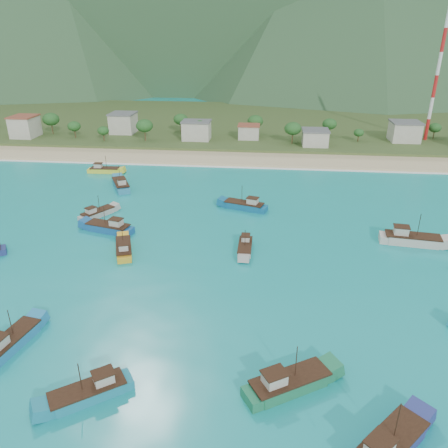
# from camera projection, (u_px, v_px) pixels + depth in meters

# --- Properties ---
(ground) EXTENTS (600.00, 600.00, 0.00)m
(ground) POSITION_uv_depth(u_px,v_px,m) (250.00, 284.00, 74.73)
(ground) COLOR #0C7A8A
(ground) RESTS_ON ground
(beach) EXTENTS (400.00, 18.00, 1.20)m
(beach) POSITION_uv_depth(u_px,v_px,m) (262.00, 160.00, 146.51)
(beach) COLOR beige
(beach) RESTS_ON ground
(land) EXTENTS (400.00, 110.00, 2.40)m
(land) POSITION_uv_depth(u_px,v_px,m) (265.00, 124.00, 201.94)
(land) COLOR #385123
(land) RESTS_ON ground
(surf_line) EXTENTS (400.00, 2.50, 0.08)m
(surf_line) POSITION_uv_depth(u_px,v_px,m) (261.00, 168.00, 137.88)
(surf_line) COLOR white
(surf_line) RESTS_ON ground
(village) EXTENTS (206.92, 22.87, 7.64)m
(village) POSITION_uv_depth(u_px,v_px,m) (280.00, 131.00, 164.16)
(village) COLOR beige
(village) RESTS_ON ground
(vegetation) EXTENTS (280.58, 25.46, 8.60)m
(vegetation) POSITION_uv_depth(u_px,v_px,m) (240.00, 129.00, 166.98)
(vegetation) COLOR #235623
(vegetation) RESTS_ON ground
(radio_tower) EXTENTS (1.20, 1.20, 46.77)m
(radio_tower) POSITION_uv_depth(u_px,v_px,m) (437.00, 75.00, 156.85)
(radio_tower) COLOR red
(radio_tower) RESTS_ON ground
(boat_0) EXTENTS (11.05, 6.21, 6.26)m
(boat_0) POSITION_uv_depth(u_px,v_px,m) (245.00, 206.00, 105.79)
(boat_0) COLOR #0E5986
(boat_0) RESTS_ON ground
(boat_3) EXTENTS (11.17, 5.74, 6.33)m
(boat_3) POSITION_uv_depth(u_px,v_px,m) (109.00, 228.00, 93.96)
(boat_3) COLOR #16528F
(boat_3) RESTS_ON ground
(boat_9) EXTENTS (2.55, 8.58, 5.07)m
(boat_9) POSITION_uv_depth(u_px,v_px,m) (245.00, 248.00, 86.06)
(boat_9) COLOR #ADA29C
(boat_9) RESTS_ON ground
(boat_12) EXTENTS (9.80, 3.25, 5.73)m
(boat_12) POSITION_uv_depth(u_px,v_px,m) (104.00, 170.00, 132.99)
(boat_12) COLOR yellow
(boat_12) RESTS_ON ground
(boat_13) EXTENTS (10.12, 10.39, 6.62)m
(boat_13) POSITION_uv_depth(u_px,v_px,m) (388.00, 448.00, 44.51)
(boat_13) COLOR navy
(boat_13) RESTS_ON ground
(boat_14) EXTENTS (7.01, 9.04, 5.32)m
(boat_14) POSITION_uv_depth(u_px,v_px,m) (97.00, 214.00, 101.80)
(boat_14) COLOR #A7A399
(boat_14) RESTS_ON ground
(boat_15) EXTENTS (11.23, 8.54, 6.57)m
(boat_15) POSITION_uv_depth(u_px,v_px,m) (288.00, 384.00, 52.49)
(boat_15) COLOR #1C724B
(boat_15) RESTS_ON ground
(boat_16) EXTENTS (5.73, 9.79, 5.56)m
(boat_16) POSITION_uv_depth(u_px,v_px,m) (124.00, 249.00, 85.22)
(boat_16) COLOR gold
(boat_16) RESTS_ON ground
(boat_18) EXTENTS (9.71, 8.07, 5.81)m
(boat_18) POSITION_uv_depth(u_px,v_px,m) (90.00, 393.00, 51.40)
(boat_18) COLOR teal
(boat_18) RESTS_ON ground
(boat_19) EXTENTS (8.02, 11.48, 6.61)m
(boat_19) POSITION_uv_depth(u_px,v_px,m) (121.00, 185.00, 119.83)
(boat_19) COLOR teal
(boat_19) RESTS_ON ground
(boat_22) EXTENTS (12.32, 5.01, 7.07)m
(boat_22) POSITION_uv_depth(u_px,v_px,m) (411.00, 240.00, 88.45)
(boat_22) COLOR #BCB5AA
(boat_22) RESTS_ON ground
(boat_25) EXTENTS (4.83, 10.50, 5.98)m
(boat_25) POSITION_uv_depth(u_px,v_px,m) (10.00, 343.00, 59.54)
(boat_25) COLOR teal
(boat_25) RESTS_ON ground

